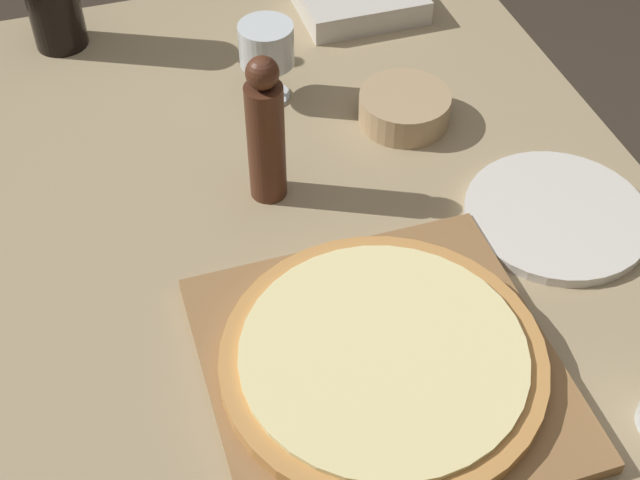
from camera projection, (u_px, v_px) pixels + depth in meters
name	position (u px, v px, depth m)	size (l,w,h in m)	color
dining_table	(330.00, 282.00, 1.20)	(0.89, 1.25, 0.73)	#9E8966
cutting_board	(382.00, 369.00, 0.97)	(0.37, 0.37, 0.02)	olive
pizza	(383.00, 358.00, 0.95)	(0.35, 0.35, 0.02)	#C68947
pepper_mill	(266.00, 133.00, 1.11)	(0.05, 0.05, 0.21)	#4C2819
wine_glass	(270.00, 47.00, 1.26)	(0.08, 0.08, 0.12)	silver
small_bowl	(404.00, 108.00, 1.27)	(0.13, 0.13, 0.05)	tan
dinner_plate	(556.00, 215.00, 1.14)	(0.24, 0.24, 0.01)	silver
food_container	(360.00, 1.00, 1.47)	(0.20, 0.15, 0.04)	beige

